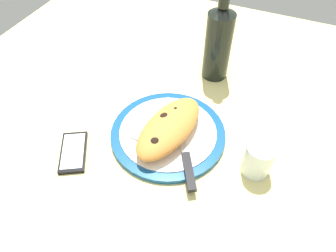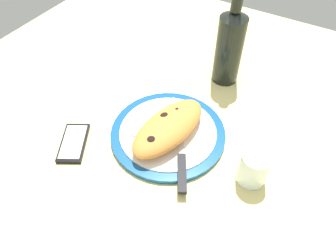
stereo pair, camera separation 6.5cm
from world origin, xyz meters
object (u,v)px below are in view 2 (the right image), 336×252
object	(u,v)px
plate	(168,133)
calzone	(168,127)
smartphone	(74,143)
wine_bottle	(230,45)
water_glass	(253,169)
knife	(182,163)
fork	(151,119)

from	to	relation	value
plate	calzone	size ratio (longest dim) A/B	1.19
smartphone	wine_bottle	bearing A→B (deg)	152.56
water_glass	wine_bottle	xyz separation A→B (cm)	(-30.76, -20.03, 8.22)
water_glass	wine_bottle	distance (cm)	37.62
knife	water_glass	world-z (taller)	water_glass
smartphone	knife	bearing A→B (deg)	105.35
knife	wine_bottle	size ratio (longest dim) A/B	0.70
fork	smartphone	world-z (taller)	fork
plate	smartphone	size ratio (longest dim) A/B	2.17
calzone	water_glass	bearing A→B (deg)	88.35
knife	smartphone	size ratio (longest dim) A/B	1.53
knife	wine_bottle	world-z (taller)	wine_bottle
wine_bottle	water_glass	bearing A→B (deg)	33.07
calzone	smartphone	bearing A→B (deg)	-55.45
calzone	water_glass	world-z (taller)	water_glass
calzone	fork	size ratio (longest dim) A/B	1.43
plate	knife	distance (cm)	11.01
fork	water_glass	size ratio (longest dim) A/B	2.01
plate	knife	xyz separation A→B (cm)	(7.35, 8.09, 1.36)
plate	knife	world-z (taller)	knife
knife	wine_bottle	bearing A→B (deg)	-172.66
fork	wine_bottle	world-z (taller)	wine_bottle
calzone	knife	bearing A→B (deg)	49.26
plate	fork	world-z (taller)	fork
fork	knife	xyz separation A→B (cm)	(8.42, 14.11, 0.30)
calzone	smartphone	world-z (taller)	calzone
fork	water_glass	world-z (taller)	water_glass
plate	smartphone	distance (cm)	24.51
water_glass	wine_bottle	world-z (taller)	wine_bottle
fork	smartphone	bearing A→B (deg)	-40.06
plate	water_glass	xyz separation A→B (cm)	(1.66, 23.43, 3.01)
calzone	wine_bottle	xyz separation A→B (cm)	(-30.11, 2.67, 7.48)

